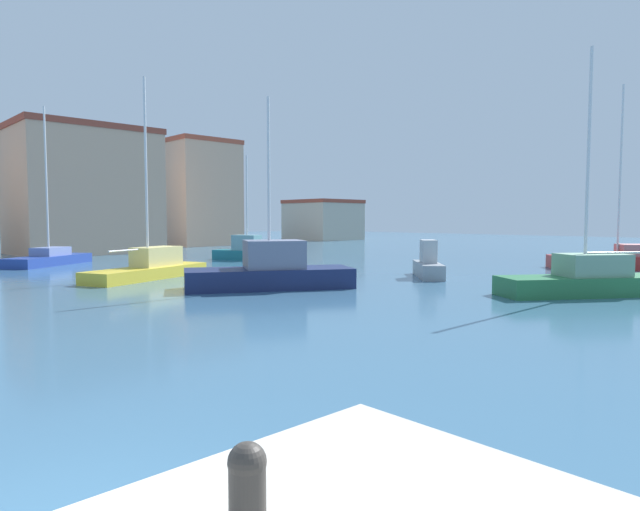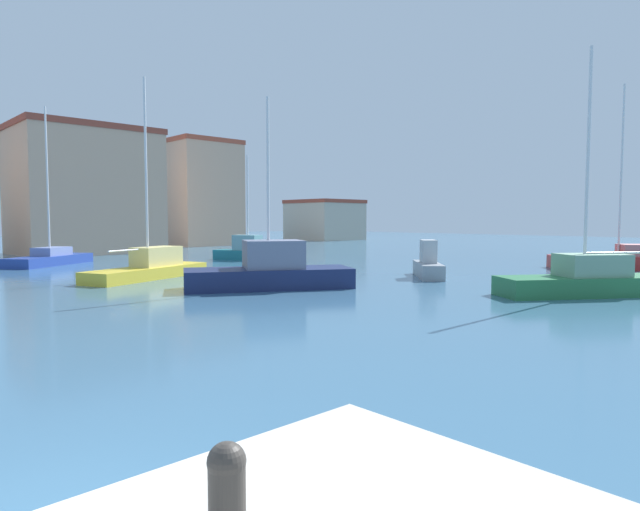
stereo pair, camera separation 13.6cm
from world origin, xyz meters
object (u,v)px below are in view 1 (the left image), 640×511
at_px(motorboat_grey_mid_harbor, 428,265).
at_px(sailboat_yellow_far_left, 151,267).
at_px(sailboat_teal_far_right, 247,251).
at_px(sailboat_red_inner_mooring, 620,260).
at_px(sailboat_navy_distant_north, 271,271).
at_px(mooring_bollard, 247,484).
at_px(sailboat_green_distant_east, 586,279).
at_px(sailboat_blue_behind_lamppost, 49,258).

height_order(motorboat_grey_mid_harbor, sailboat_yellow_far_left, sailboat_yellow_far_left).
height_order(sailboat_teal_far_right, sailboat_yellow_far_left, sailboat_yellow_far_left).
height_order(sailboat_red_inner_mooring, sailboat_navy_distant_north, sailboat_red_inner_mooring).
distance_m(mooring_bollard, sailboat_green_distant_east, 20.78).
height_order(sailboat_blue_behind_lamppost, sailboat_red_inner_mooring, sailboat_red_inner_mooring).
xyz_separation_m(sailboat_teal_far_right, sailboat_yellow_far_left, (-10.60, -6.53, -0.11)).
bearing_deg(sailboat_yellow_far_left, motorboat_grey_mid_harbor, -41.15).
relative_size(motorboat_grey_mid_harbor, sailboat_navy_distant_north, 0.45).
xyz_separation_m(mooring_bollard, sailboat_teal_far_right, (21.13, 29.38, -0.70)).
height_order(sailboat_blue_behind_lamppost, motorboat_grey_mid_harbor, sailboat_blue_behind_lamppost).
bearing_deg(sailboat_green_distant_east, sailboat_teal_far_right, 87.36).
bearing_deg(motorboat_grey_mid_harbor, sailboat_green_distant_east, -97.43).
distance_m(sailboat_green_distant_east, sailboat_yellow_far_left, 19.79).
height_order(mooring_bollard, sailboat_red_inner_mooring, sailboat_red_inner_mooring).
bearing_deg(sailboat_blue_behind_lamppost, sailboat_navy_distant_north, -80.79).
bearing_deg(sailboat_teal_far_right, sailboat_green_distant_east, -92.64).
distance_m(sailboat_navy_distant_north, sailboat_yellow_far_left, 7.48).
distance_m(sailboat_red_inner_mooring, sailboat_navy_distant_north, 21.90).
bearing_deg(sailboat_yellow_far_left, sailboat_blue_behind_lamppost, 95.58).
bearing_deg(motorboat_grey_mid_harbor, sailboat_navy_distant_north, 166.91).
height_order(sailboat_teal_far_right, motorboat_grey_mid_harbor, sailboat_teal_far_right).
relative_size(sailboat_teal_far_right, sailboat_red_inner_mooring, 0.69).
distance_m(mooring_bollard, sailboat_teal_far_right, 36.19).
relative_size(sailboat_teal_far_right, sailboat_navy_distant_north, 0.93).
distance_m(sailboat_green_distant_east, sailboat_teal_far_right, 23.91).
bearing_deg(sailboat_red_inner_mooring, sailboat_navy_distant_north, 160.81).
bearing_deg(motorboat_grey_mid_harbor, sailboat_yellow_far_left, 138.85).
height_order(sailboat_green_distant_east, sailboat_navy_distant_north, sailboat_green_distant_east).
bearing_deg(motorboat_grey_mid_harbor, mooring_bollard, -147.14).
xyz_separation_m(sailboat_red_inner_mooring, sailboat_navy_distant_north, (-20.68, 7.20, 0.19)).
distance_m(motorboat_grey_mid_harbor, sailboat_red_inner_mooring, 13.13).
xyz_separation_m(sailboat_green_distant_east, motorboat_grey_mid_harbor, (1.06, 8.13, -0.02)).
relative_size(sailboat_blue_behind_lamppost, sailboat_teal_far_right, 1.34).
distance_m(mooring_bollard, sailboat_red_inner_mooring, 34.21).
bearing_deg(sailboat_blue_behind_lamppost, sailboat_green_distant_east, -69.95).
xyz_separation_m(sailboat_teal_far_right, sailboat_navy_distant_north, (-8.66, -13.75, 0.06)).
bearing_deg(sailboat_red_inner_mooring, sailboat_yellow_far_left, 147.48).
xyz_separation_m(sailboat_teal_far_right, motorboat_grey_mid_harbor, (-0.04, -15.76, -0.08)).
bearing_deg(mooring_bollard, sailboat_teal_far_right, 54.28).
height_order(mooring_bollard, motorboat_grey_mid_harbor, motorboat_grey_mid_harbor).
xyz_separation_m(motorboat_grey_mid_harbor, sailboat_navy_distant_north, (-8.62, 2.01, 0.14)).
height_order(mooring_bollard, sailboat_teal_far_right, sailboat_teal_far_right).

